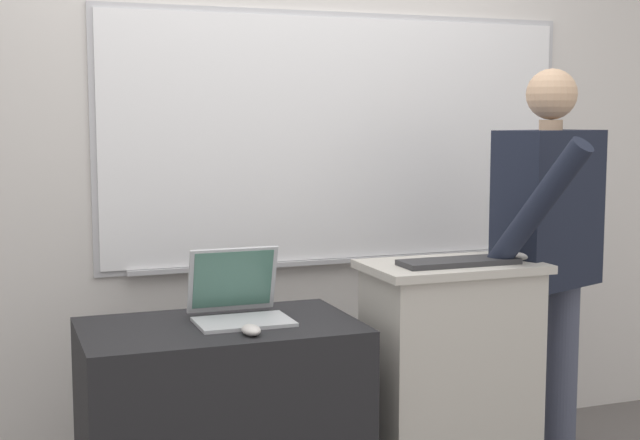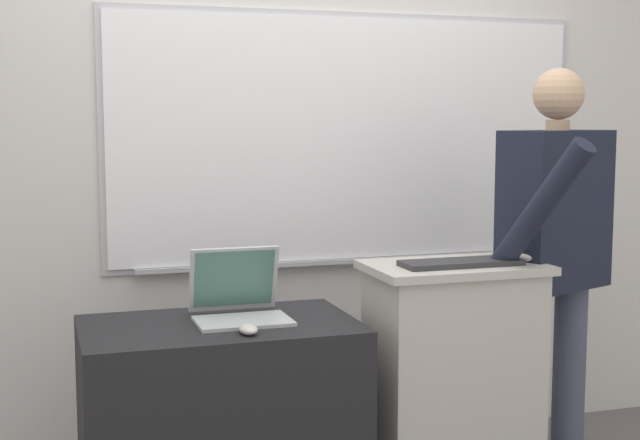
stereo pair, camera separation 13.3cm
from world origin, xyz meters
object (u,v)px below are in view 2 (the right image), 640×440
at_px(person_presenter, 555,250).
at_px(wireless_keyboard, 461,263).
at_px(computer_mouse_by_keyboard, 525,257).
at_px(laptop, 238,297).
at_px(side_desk, 221,431).
at_px(computer_mouse_by_laptop, 248,329).
at_px(lectern_podium, 452,388).

bearing_deg(person_presenter, wireless_keyboard, 172.21).
bearing_deg(person_presenter, computer_mouse_by_keyboard, -174.58).
height_order(person_presenter, wireless_keyboard, person_presenter).
height_order(laptop, wireless_keyboard, laptop).
bearing_deg(side_desk, computer_mouse_by_laptop, -71.96).
bearing_deg(computer_mouse_by_keyboard, computer_mouse_by_laptop, -174.97).
bearing_deg(computer_mouse_by_keyboard, laptop, 171.87).
relative_size(side_desk, wireless_keyboard, 2.13).
bearing_deg(lectern_podium, computer_mouse_by_laptop, -170.86).
xyz_separation_m(laptop, computer_mouse_by_laptop, (-0.02, -0.25, -0.06)).
bearing_deg(lectern_podium, laptop, 171.58).
relative_size(lectern_podium, computer_mouse_by_keyboard, 9.44).
relative_size(lectern_podium, person_presenter, 0.57).
height_order(wireless_keyboard, computer_mouse_by_keyboard, computer_mouse_by_keyboard).
xyz_separation_m(person_presenter, computer_mouse_by_keyboard, (-0.19, -0.09, -0.01)).
bearing_deg(computer_mouse_by_laptop, lectern_podium, 9.14).
distance_m(wireless_keyboard, computer_mouse_by_keyboard, 0.27).
xyz_separation_m(lectern_podium, wireless_keyboard, (0.00, -0.05, 0.48)).
distance_m(lectern_podium, side_desk, 0.87).
xyz_separation_m(person_presenter, wireless_keyboard, (-0.46, -0.11, -0.01)).
bearing_deg(lectern_podium, person_presenter, 7.25).
xyz_separation_m(lectern_podium, person_presenter, (0.46, 0.06, 0.49)).
height_order(person_presenter, computer_mouse_by_keyboard, person_presenter).
bearing_deg(computer_mouse_by_keyboard, person_presenter, 26.56).
bearing_deg(wireless_keyboard, computer_mouse_by_laptop, -174.37).
bearing_deg(laptop, person_presenter, -2.68).
xyz_separation_m(wireless_keyboard, computer_mouse_by_laptop, (-0.81, -0.08, -0.17)).
relative_size(wireless_keyboard, computer_mouse_by_keyboard, 4.42).
bearing_deg(side_desk, lectern_podium, -3.58).
height_order(lectern_podium, wireless_keyboard, wireless_keyboard).
bearing_deg(computer_mouse_by_laptop, laptop, 85.20).
distance_m(computer_mouse_by_laptop, computer_mouse_by_keyboard, 1.09).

